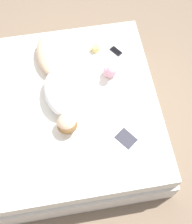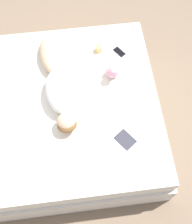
{
  "view_description": "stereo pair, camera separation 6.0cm",
  "coord_description": "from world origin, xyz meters",
  "px_view_note": "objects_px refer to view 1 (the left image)",
  "views": [
    {
      "loc": [
        0.0,
        1.54,
        3.47
      ],
      "look_at": [
        -0.23,
        0.17,
        0.64
      ],
      "focal_mm": 50.0,
      "sensor_mm": 36.0,
      "label": 1
    },
    {
      "loc": [
        -0.06,
        1.55,
        3.47
      ],
      "look_at": [
        -0.23,
        0.17,
        0.64
      ],
      "focal_mm": 50.0,
      "sensor_mm": 36.0,
      "label": 2
    }
  ],
  "objects_px": {
    "person": "(57,84)",
    "coffee_mug": "(96,48)",
    "open_magazine": "(133,131)",
    "cell_phone": "(116,51)"
  },
  "relations": [
    {
      "from": "person",
      "to": "coffee_mug",
      "type": "height_order",
      "value": "person"
    },
    {
      "from": "coffee_mug",
      "to": "person",
      "type": "bearing_deg",
      "value": 41.76
    },
    {
      "from": "open_magazine",
      "to": "coffee_mug",
      "type": "xyz_separation_m",
      "value": [
        0.21,
        -1.05,
        0.04
      ]
    },
    {
      "from": "cell_phone",
      "to": "person",
      "type": "bearing_deg",
      "value": -6.36
    },
    {
      "from": "person",
      "to": "coffee_mug",
      "type": "xyz_separation_m",
      "value": [
        -0.49,
        -0.43,
        -0.06
      ]
    },
    {
      "from": "coffee_mug",
      "to": "cell_phone",
      "type": "bearing_deg",
      "value": 167.85
    },
    {
      "from": "person",
      "to": "coffee_mug",
      "type": "distance_m",
      "value": 0.65
    },
    {
      "from": "cell_phone",
      "to": "coffee_mug",
      "type": "bearing_deg",
      "value": -46.79
    },
    {
      "from": "person",
      "to": "coffee_mug",
      "type": "bearing_deg",
      "value": -144.36
    },
    {
      "from": "person",
      "to": "open_magazine",
      "type": "height_order",
      "value": "person"
    }
  ]
}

